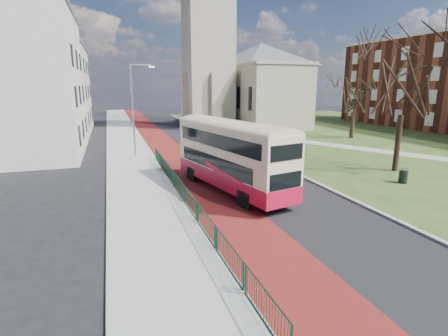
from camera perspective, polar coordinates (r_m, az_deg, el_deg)
name	(u,v)px	position (r m, az deg, el deg)	size (l,w,h in m)	color
ground	(263,224)	(16.67, 6.43, -9.02)	(160.00, 160.00, 0.00)	black
road_carriageway	(195,149)	(35.48, -4.77, 3.08)	(9.00, 120.00, 0.01)	black
bus_lane	(168,151)	(34.97, -9.08, 2.81)	(3.40, 120.00, 0.01)	#591414
pavement_west	(129,152)	(34.59, -15.31, 2.47)	(4.00, 120.00, 0.12)	gray
kerb_west	(150,151)	(34.73, -12.01, 2.71)	(0.25, 120.00, 0.13)	#999993
kerb_east	(231,143)	(38.64, 1.20, 4.06)	(0.25, 80.00, 0.13)	#999993
grass_green	(378,136)	(48.90, 23.87, 4.84)	(40.00, 80.00, 0.04)	#2E4418
footpath	(419,156)	(36.30, 29.29, 1.71)	(2.20, 36.00, 0.03)	#9E998C
pedestrian_railing	(184,194)	(19.22, -6.60, -4.20)	(0.07, 24.00, 1.12)	#0C3724
gothic_church	(237,38)	(55.79, 2.16, 20.40)	(16.38, 18.00, 40.00)	#9F9481
street_block_near	(18,83)	(36.75, -30.58, 11.87)	(10.30, 14.30, 13.00)	beige
street_block_far	(47,89)	(52.52, -26.87, 11.37)	(10.30, 16.30, 11.50)	#B4A998
streetlamp	(134,105)	(32.10, -14.43, 9.88)	(2.13, 0.18, 8.00)	gray
bus	(231,153)	(20.90, 1.21, 2.46)	(4.44, 10.18, 4.15)	#B7102E
winter_tree_near	(406,68)	(28.63, 27.64, 14.25)	(8.53, 8.53, 10.75)	black
winter_tree_far	(355,92)	(45.11, 20.60, 11.49)	(6.98, 6.98, 7.88)	black
litter_bin	(403,176)	(25.75, 27.21, -1.19)	(0.74, 0.74, 0.93)	black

